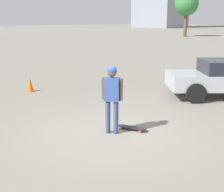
% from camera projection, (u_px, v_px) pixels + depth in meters
% --- Properties ---
extents(ground_plane, '(220.00, 220.00, 0.00)m').
position_uv_depth(ground_plane, '(112.00, 133.00, 8.16)').
color(ground_plane, gray).
extents(person, '(0.46, 0.40, 1.78)m').
position_uv_depth(person, '(112.00, 92.00, 7.89)').
color(person, '#38476B').
rests_on(person, ground_plane).
extents(skateboard, '(0.80, 0.55, 0.08)m').
position_uv_depth(skateboard, '(132.00, 128.00, 8.36)').
color(skateboard, '#232328').
rests_on(skateboard, ground_plane).
extents(car_parked_near, '(3.81, 4.31, 1.41)m').
position_uv_depth(car_parked_near, '(224.00, 78.00, 11.72)').
color(car_parked_near, '#ADB2B7').
rests_on(car_parked_near, ground_plane).
extents(tree_distant, '(3.69, 3.69, 6.88)m').
position_uv_depth(tree_distant, '(187.00, 4.00, 48.27)').
color(tree_distant, brown).
rests_on(tree_distant, ground_plane).
extents(traffic_cone, '(0.29, 0.29, 0.62)m').
position_uv_depth(traffic_cone, '(30.00, 84.00, 12.67)').
color(traffic_cone, orange).
rests_on(traffic_cone, ground_plane).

